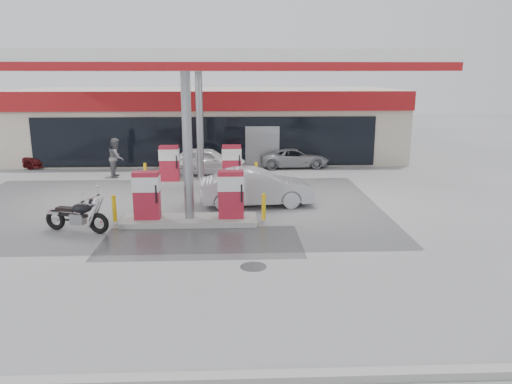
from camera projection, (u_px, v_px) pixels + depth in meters
ground at (184, 242)px, 14.92m from camera, size 90.00×90.00×0.00m
wet_patch at (201, 242)px, 14.94m from camera, size 6.00×3.00×0.00m
drain_cover at (253, 267)px, 13.06m from camera, size 0.70×0.70×0.01m
kerb at (142, 381)px, 8.11m from camera, size 28.00×0.25×0.15m
store_building at (209, 123)px, 29.93m from camera, size 22.00×8.22×4.00m
canopy at (192, 64)px, 18.55m from camera, size 16.00×10.02×5.51m
pump_island_near at (189, 203)px, 16.70m from camera, size 5.14×1.30×1.78m
pump_island_far at (201, 169)px, 22.53m from camera, size 5.14×1.30×1.78m
parked_motorcycle at (78, 216)px, 15.82m from camera, size 2.20×1.07×1.15m
sedan_white at (206, 161)px, 24.68m from camera, size 4.08×1.84×1.36m
attendant at (116, 157)px, 24.12m from camera, size 0.77×0.96×1.89m
hatchback_silver at (256, 187)px, 18.94m from camera, size 4.40×1.86×1.41m
parked_car_left at (21, 157)px, 26.88m from camera, size 3.91×2.66×1.05m
parked_car_right at (294, 158)px, 26.66m from camera, size 3.78×1.91×1.02m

